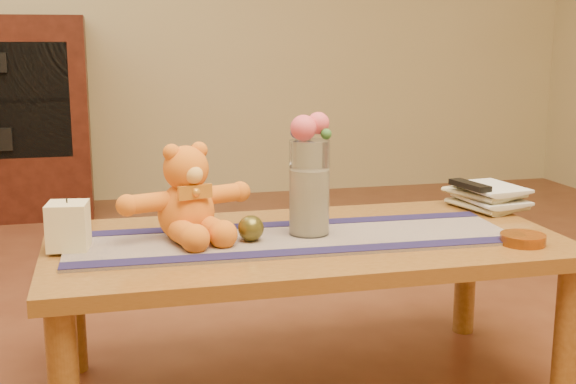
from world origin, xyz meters
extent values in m
cube|color=brown|center=(0.00, 0.00, 0.43)|extent=(1.40, 0.70, 0.04)
cylinder|color=brown|center=(0.64, -0.29, 0.21)|extent=(0.07, 0.07, 0.41)
cylinder|color=brown|center=(-0.64, 0.29, 0.21)|extent=(0.07, 0.07, 0.41)
cylinder|color=brown|center=(0.64, 0.29, 0.21)|extent=(0.07, 0.07, 0.41)
cube|color=#1B1C4C|center=(-0.04, -0.02, 0.45)|extent=(1.21, 0.39, 0.01)
cube|color=#191540|center=(-0.05, -0.16, 0.46)|extent=(1.20, 0.10, 0.00)
cube|color=#191540|center=(-0.04, 0.13, 0.46)|extent=(1.20, 0.10, 0.00)
cube|color=beige|center=(-0.63, 0.01, 0.52)|extent=(0.11, 0.11, 0.12)
cylinder|color=black|center=(-0.63, 0.01, 0.58)|extent=(0.00, 0.00, 0.01)
cylinder|color=silver|center=(0.01, 0.01, 0.59)|extent=(0.11, 0.11, 0.26)
cylinder|color=beige|center=(0.01, 0.01, 0.55)|extent=(0.09, 0.09, 0.18)
sphere|color=#E45061|center=(-0.01, 0.00, 0.75)|extent=(0.07, 0.07, 0.07)
sphere|color=#E45061|center=(0.04, 0.01, 0.76)|extent=(0.06, 0.06, 0.06)
sphere|color=#464A99|center=(0.02, 0.04, 0.75)|extent=(0.04, 0.04, 0.04)
sphere|color=#464A99|center=(-0.02, 0.03, 0.74)|extent=(0.04, 0.04, 0.04)
sphere|color=#33662D|center=(0.05, -0.01, 0.74)|extent=(0.03, 0.03, 0.03)
sphere|color=#51491B|center=(-0.16, -0.03, 0.49)|extent=(0.08, 0.08, 0.07)
imported|color=beige|center=(0.58, 0.18, 0.46)|extent=(0.21, 0.26, 0.02)
imported|color=beige|center=(0.58, 0.18, 0.48)|extent=(0.19, 0.24, 0.02)
imported|color=beige|center=(0.57, 0.19, 0.50)|extent=(0.22, 0.26, 0.02)
imported|color=beige|center=(0.58, 0.18, 0.52)|extent=(0.19, 0.24, 0.02)
cube|color=black|center=(0.58, 0.18, 0.54)|extent=(0.07, 0.17, 0.02)
cylinder|color=#BF5914|center=(0.54, -0.21, 0.46)|extent=(0.15, 0.15, 0.03)
camera|label=1|loc=(-0.53, -1.94, 0.99)|focal=47.10mm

